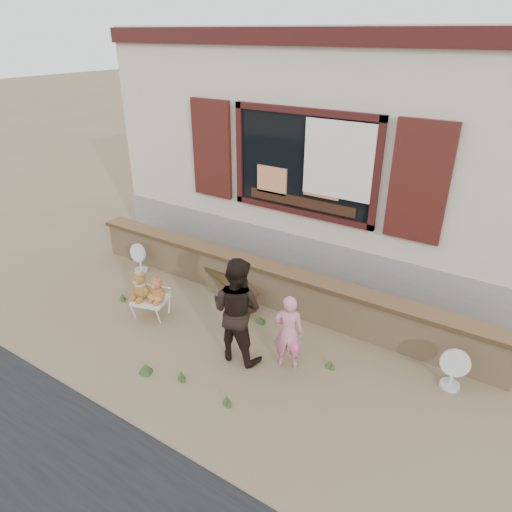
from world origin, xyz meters
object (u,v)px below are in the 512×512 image
Objects in this scene: bench at (227,281)px; adult at (237,310)px; teddy_bear_right at (158,289)px; folding_chair at (151,301)px; teddy_bear_left at (140,285)px; child at (288,332)px.

adult is at bearing -25.22° from bench.
bench is 1.19m from teddy_bear_right.
folding_chair is 0.29m from teddy_bear_left.
teddy_bear_left is (-0.13, -0.04, 0.25)m from folding_chair.
teddy_bear_left is 0.43× the size of child.
child is at bearing -6.78° from bench.
bench is 0.99× the size of adult.
teddy_bear_left is at bearing 180.00° from folding_chair.
folding_chair is 0.40× the size of adult.
adult reaches higher than bench.
teddy_bear_right is (-0.48, -1.06, 0.23)m from bench.
folding_chair is at bearing -19.93° from child.
folding_chair is 1.30× the size of teddy_bear_left.
bench is 1.63m from adult.
teddy_bear_left is 0.31× the size of adult.
bench is at bearing -51.03° from adult.
child reaches higher than teddy_bear_left.
child is at bearing -12.88° from teddy_bear_left.
bench is at bearing 44.13° from folding_chair.
teddy_bear_right reaches higher than bench.
adult is (1.52, -0.11, 0.23)m from teddy_bear_right.
adult is (1.04, -1.17, 0.46)m from bench.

